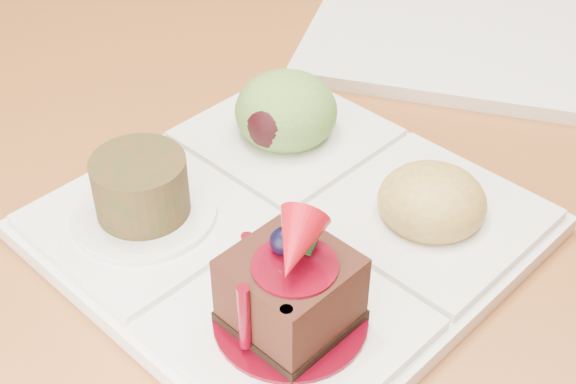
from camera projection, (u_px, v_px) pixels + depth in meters
The scene contains 3 objects.
ground at pixel (385, 314), 1.45m from camera, with size 6.00×6.00×0.00m, color #5B321A.
sampler_plate at pixel (290, 206), 0.50m from camera, with size 0.32×0.32×0.10m.
second_plate at pixel (466, 24), 0.71m from camera, with size 0.26×0.26×0.01m, color white.
Camera 1 is at (0.32, -0.94, 1.09)m, focal length 50.00 mm.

